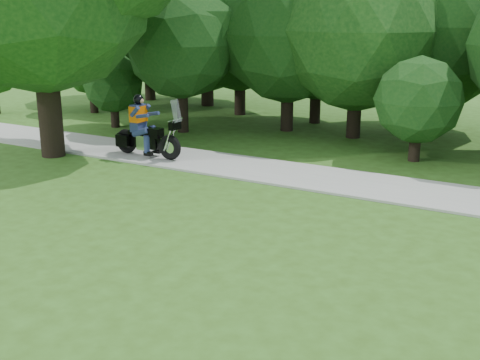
% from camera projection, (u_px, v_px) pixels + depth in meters
% --- Properties ---
extents(walkway, '(60.00, 2.20, 0.06)m').
position_uv_depth(walkway, '(426.00, 194.00, 14.06)').
color(walkway, '#9A9A95').
rests_on(walkway, ground).
extents(touring_motorcycle, '(2.34, 0.68, 1.78)m').
position_uv_depth(touring_motorcycle, '(143.00, 134.00, 17.33)').
color(touring_motorcycle, black).
rests_on(touring_motorcycle, walkway).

